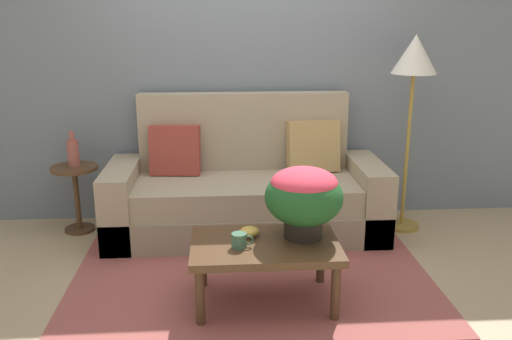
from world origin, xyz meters
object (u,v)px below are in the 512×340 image
object	(u,v)px
couch	(246,193)
snack_bowl	(250,231)
coffee_mug	(240,240)
coffee_table	(265,251)
floor_lamp	(414,68)
side_table	(76,187)
table_vase	(73,152)
potted_plant	(304,195)

from	to	relation	value
couch	snack_bowl	distance (m)	1.09
couch	coffee_mug	distance (m)	1.26
coffee_table	floor_lamp	size ratio (longest dim) A/B	0.57
couch	coffee_table	distance (m)	1.19
coffee_table	snack_bowl	xyz separation A→B (m)	(-0.09, 0.10, 0.09)
side_table	floor_lamp	bearing A→B (deg)	-2.32
coffee_table	table_vase	world-z (taller)	table_vase
couch	side_table	size ratio (longest dim) A/B	3.97
floor_lamp	potted_plant	distance (m)	1.66
couch	coffee_table	xyz separation A→B (m)	(0.06, -1.19, 0.02)
floor_lamp	potted_plant	bearing A→B (deg)	-133.44
potted_plant	couch	bearing A→B (deg)	105.58
couch	table_vase	distance (m)	1.47
potted_plant	coffee_table	bearing A→B (deg)	-161.81
side_table	potted_plant	xyz separation A→B (m)	(1.73, -1.22, 0.30)
couch	side_table	bearing A→B (deg)	175.54
coffee_mug	side_table	bearing A→B (deg)	134.19
floor_lamp	snack_bowl	size ratio (longest dim) A/B	13.26
snack_bowl	table_vase	distance (m)	1.86
side_table	snack_bowl	size ratio (longest dim) A/B	4.63
coffee_table	side_table	size ratio (longest dim) A/B	1.62
coffee_table	side_table	distance (m)	1.97
side_table	floor_lamp	world-z (taller)	floor_lamp
floor_lamp	table_vase	xyz separation A→B (m)	(-2.77, 0.13, -0.68)
side_table	couch	bearing A→B (deg)	-4.46
coffee_table	coffee_mug	distance (m)	0.20
coffee_table	table_vase	size ratio (longest dim) A/B	3.15
coffee_table	coffee_mug	world-z (taller)	coffee_mug
coffee_table	snack_bowl	size ratio (longest dim) A/B	7.50
coffee_mug	table_vase	xyz separation A→B (m)	(-1.32, 1.38, 0.23)
snack_bowl	potted_plant	bearing A→B (deg)	-3.29
coffee_table	snack_bowl	bearing A→B (deg)	131.78
floor_lamp	potted_plant	size ratio (longest dim) A/B	3.31
couch	floor_lamp	world-z (taller)	floor_lamp
snack_bowl	coffee_table	bearing A→B (deg)	-48.22
coffee_mug	snack_bowl	xyz separation A→B (m)	(0.07, 0.16, -0.01)
coffee_mug	potted_plant	bearing A→B (deg)	19.02
coffee_table	side_table	bearing A→B (deg)	138.75
potted_plant	coffee_mug	world-z (taller)	potted_plant
floor_lamp	table_vase	size ratio (longest dim) A/B	5.57
side_table	coffee_table	bearing A→B (deg)	-41.25
floor_lamp	coffee_mug	world-z (taller)	floor_lamp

